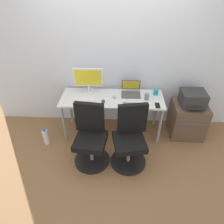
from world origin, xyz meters
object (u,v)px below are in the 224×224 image
object	(u,v)px
office_chair_right	(130,139)
desktop_monitor	(88,79)
water_bottle_on_floor	(46,137)
office_chair_left	(91,137)
printer	(193,98)
coffee_mug	(156,92)
side_cabinet	(187,119)
open_laptop	(131,91)

from	to	relation	value
office_chair_right	desktop_monitor	distance (m)	1.19
water_bottle_on_floor	desktop_monitor	xyz separation A→B (m)	(0.70, 0.52, 0.82)
office_chair_left	printer	size ratio (longest dim) A/B	2.35
office_chair_left	coffee_mug	size ratio (longest dim) A/B	10.22
printer	desktop_monitor	xyz separation A→B (m)	(-1.70, 0.13, 0.24)
office_chair_right	side_cabinet	distance (m)	1.22
office_chair_left	side_cabinet	xyz separation A→B (m)	(1.59, 0.67, -0.12)
printer	water_bottle_on_floor	world-z (taller)	printer
office_chair_right	open_laptop	size ratio (longest dim) A/B	3.03
desktop_monitor	printer	bearing A→B (deg)	-4.48
printer	coffee_mug	size ratio (longest dim) A/B	4.35
water_bottle_on_floor	desktop_monitor	size ratio (longest dim) A/B	0.65
office_chair_right	coffee_mug	world-z (taller)	office_chair_right
office_chair_left	printer	distance (m)	1.75
office_chair_left	desktop_monitor	distance (m)	0.97
desktop_monitor	coffee_mug	bearing A→B (deg)	-1.22
office_chair_left	coffee_mug	xyz separation A→B (m)	(1.00, 0.77, 0.34)
office_chair_right	coffee_mug	size ratio (longest dim) A/B	10.22
printer	desktop_monitor	size ratio (longest dim) A/B	0.83
side_cabinet	printer	size ratio (longest dim) A/B	1.52
water_bottle_on_floor	coffee_mug	world-z (taller)	coffee_mug
water_bottle_on_floor	office_chair_left	bearing A→B (deg)	-18.93
desktop_monitor	open_laptop	xyz separation A→B (m)	(0.70, -0.01, -0.20)
desktop_monitor	open_laptop	bearing A→B (deg)	-0.53
office_chair_right	desktop_monitor	bearing A→B (deg)	130.74
water_bottle_on_floor	desktop_monitor	distance (m)	1.20
office_chair_left	open_laptop	distance (m)	1.05
office_chair_right	side_cabinet	size ratio (longest dim) A/B	1.54
office_chair_left	coffee_mug	world-z (taller)	office_chair_left
office_chair_left	open_laptop	world-z (taller)	office_chair_left
office_chair_left	printer	bearing A→B (deg)	22.75
desktop_monitor	side_cabinet	bearing A→B (deg)	-4.45
desktop_monitor	coffee_mug	size ratio (longest dim) A/B	5.22
side_cabinet	coffee_mug	bearing A→B (deg)	169.44
office_chair_right	side_cabinet	bearing A→B (deg)	33.40
printer	coffee_mug	bearing A→B (deg)	169.35
office_chair_right	desktop_monitor	size ratio (longest dim) A/B	1.96
printer	desktop_monitor	world-z (taller)	desktop_monitor
office_chair_right	water_bottle_on_floor	distance (m)	1.44
open_laptop	office_chair_left	bearing A→B (deg)	-126.73
desktop_monitor	office_chair_left	bearing A→B (deg)	-81.95
side_cabinet	desktop_monitor	xyz separation A→B (m)	(-1.70, 0.13, 0.67)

